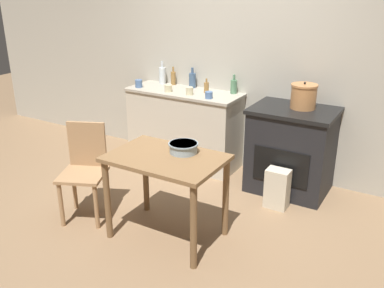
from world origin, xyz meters
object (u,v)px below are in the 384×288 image
object	(u,v)px
bottle_center_left	(162,75)
bottle_center	(234,86)
work_table	(166,171)
cup_far_right	(168,88)
chair	(85,168)
flour_sack	(277,189)
stock_pot	(304,96)
cup_mid_right	(189,91)
stove	(291,150)
bottle_left	(192,80)
cup_right	(139,84)
mixing_bowl_large	(183,147)
cup_center_right	(209,95)
bottle_mid_left	(173,78)
bottle_far_left	(206,87)

from	to	relation	value
bottle_center_left	bottle_center	size ratio (longest dim) A/B	1.30
work_table	cup_far_right	bearing A→B (deg)	122.55
chair	flour_sack	xyz separation A→B (m)	(1.52, 1.06, -0.29)
cup_far_right	stock_pot	bearing A→B (deg)	4.54
bottle_center_left	cup_mid_right	distance (m)	0.64
stove	chair	xyz separation A→B (m)	(-1.50, -1.50, 0.03)
bottle_left	cup_right	size ratio (longest dim) A/B	2.64
bottle_center_left	bottle_center	world-z (taller)	bottle_center_left
flour_sack	cup_mid_right	distance (m)	1.49
chair	mixing_bowl_large	xyz separation A→B (m)	(0.95, 0.22, 0.32)
bottle_center_left	cup_mid_right	bearing A→B (deg)	-27.33
stove	cup_mid_right	world-z (taller)	cup_mid_right
bottle_left	cup_mid_right	bearing A→B (deg)	-65.25
cup_center_right	bottle_center_left	bearing A→B (deg)	158.70
cup_mid_right	chair	bearing A→B (deg)	-101.33
chair	cup_mid_right	bearing A→B (deg)	54.67
work_table	bottle_center_left	bearing A→B (deg)	124.82
work_table	chair	xyz separation A→B (m)	(-0.87, -0.08, -0.15)
stock_pot	bottle_center_left	xyz separation A→B (m)	(-1.84, 0.18, -0.02)
stove	cup_mid_right	size ratio (longest dim) A/B	10.52
bottle_mid_left	chair	bearing A→B (deg)	-85.57
stock_pot	cup_right	bearing A→B (deg)	-176.38
stove	cup_center_right	distance (m)	1.07
chair	bottle_left	size ratio (longest dim) A/B	3.72
bottle_mid_left	stock_pot	bearing A→B (deg)	-6.80
chair	bottle_center_left	distance (m)	1.83
bottle_mid_left	cup_center_right	xyz separation A→B (m)	(0.69, -0.35, -0.05)
cup_right	cup_center_right	bearing A→B (deg)	-1.34
stove	stock_pot	world-z (taller)	stock_pot
stock_pot	bottle_center	bearing A→B (deg)	167.79
work_table	mixing_bowl_large	distance (m)	0.24
flour_sack	bottle_far_left	xyz separation A→B (m)	(-1.11, 0.55, 0.77)
chair	bottle_far_left	xyz separation A→B (m)	(0.41, 1.61, 0.49)
stove	cup_far_right	xyz separation A→B (m)	(-1.49, -0.07, 0.49)
stove	bottle_far_left	distance (m)	1.21
bottle_left	bottle_mid_left	size ratio (longest dim) A/B	1.08
stock_pot	bottle_mid_left	distance (m)	1.71
flour_sack	bottle_mid_left	bearing A→B (deg)	157.25
stock_pot	cup_mid_right	xyz separation A→B (m)	(-1.27, -0.12, -0.08)
bottle_center_left	cup_center_right	bearing A→B (deg)	-21.30
bottle_center	cup_mid_right	bearing A→B (deg)	-143.53
flour_sack	cup_far_right	size ratio (longest dim) A/B	4.60
bottle_far_left	bottle_center_left	xyz separation A→B (m)	(-0.69, 0.12, 0.04)
stock_pot	mixing_bowl_large	world-z (taller)	stock_pot
bottle_mid_left	cup_mid_right	distance (m)	0.53
cup_right	work_table	bearing A→B (deg)	-46.27
flour_sack	cup_mid_right	bearing A→B (deg)	163.00
flour_sack	cup_right	distance (m)	2.12
stove	chair	world-z (taller)	stove
cup_mid_right	cup_far_right	xyz separation A→B (m)	(-0.28, -0.01, -0.00)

